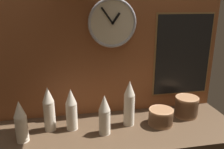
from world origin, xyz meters
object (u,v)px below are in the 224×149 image
(wall_clock, at_px, (112,23))
(menu_board, at_px, (183,55))
(cup_stack_center_left, at_px, (71,109))
(cup_stack_left, at_px, (49,109))
(bowl_stack_right, at_px, (161,116))
(cup_stack_far_left, at_px, (21,121))
(cup_stack_center_right, at_px, (129,103))
(bowl_stack_far_right, at_px, (186,106))
(cup_stack_center, at_px, (104,115))

(wall_clock, height_order, menu_board, wall_clock)
(cup_stack_center_left, height_order, cup_stack_left, cup_stack_left)
(bowl_stack_right, bearing_deg, wall_clock, 140.63)
(cup_stack_far_left, distance_m, bowl_stack_right, 0.88)
(cup_stack_center_left, bearing_deg, cup_stack_center_right, -2.21)
(cup_stack_left, bearing_deg, wall_clock, 20.04)
(cup_stack_center_left, xyz_separation_m, wall_clock, (0.30, 0.18, 0.52))
(cup_stack_far_left, xyz_separation_m, menu_board, (1.13, 0.27, 0.28))
(cup_stack_center_left, distance_m, bowl_stack_far_right, 0.81)
(cup_stack_center_left, xyz_separation_m, bowl_stack_right, (0.59, -0.06, -0.08))
(cup_stack_center, bearing_deg, wall_clock, 69.32)
(cup_stack_center_left, height_order, wall_clock, wall_clock)
(cup_stack_left, xyz_separation_m, bowl_stack_far_right, (0.95, 0.01, -0.07))
(cup_stack_far_left, relative_size, wall_clock, 0.79)
(cup_stack_center_right, distance_m, bowl_stack_far_right, 0.44)
(bowl_stack_far_right, height_order, menu_board, menu_board)
(cup_stack_left, relative_size, cup_stack_center, 1.14)
(cup_stack_center, relative_size, cup_stack_far_left, 1.00)
(bowl_stack_right, bearing_deg, cup_stack_center_left, 174.59)
(wall_clock, bearing_deg, cup_stack_center, -110.68)
(cup_stack_center, distance_m, menu_board, 0.75)
(bowl_stack_right, height_order, wall_clock, wall_clock)
(cup_stack_center_left, distance_m, wall_clock, 0.62)
(cup_stack_far_left, bearing_deg, cup_stack_left, 33.88)
(cup_stack_center, bearing_deg, menu_board, 23.91)
(cup_stack_center_left, bearing_deg, bowl_stack_right, -5.41)
(bowl_stack_right, bearing_deg, menu_board, 44.45)
(cup_stack_center, distance_m, bowl_stack_far_right, 0.63)
(cup_stack_left, bearing_deg, menu_board, 9.88)
(cup_stack_far_left, distance_m, menu_board, 1.19)
(cup_stack_center, xyz_separation_m, bowl_stack_right, (0.39, 0.04, -0.07))
(cup_stack_far_left, relative_size, cup_stack_center_right, 0.83)
(cup_stack_far_left, distance_m, cup_stack_center_right, 0.67)
(cup_stack_far_left, relative_size, menu_board, 0.42)
(cup_stack_far_left, height_order, cup_stack_center_right, cup_stack_center_right)
(cup_stack_center_right, relative_size, bowl_stack_far_right, 1.89)
(cup_stack_far_left, bearing_deg, menu_board, 13.62)
(cup_stack_center, bearing_deg, cup_stack_center_left, 154.49)
(cup_stack_center_left, relative_size, bowl_stack_right, 1.68)
(cup_stack_center_left, bearing_deg, menu_board, 12.66)
(cup_stack_left, xyz_separation_m, bowl_stack_right, (0.72, -0.07, -0.09))
(cup_stack_center_left, distance_m, cup_stack_center, 0.22)
(bowl_stack_right, xyz_separation_m, bowl_stack_far_right, (0.23, 0.08, 0.02))
(bowl_stack_far_right, bearing_deg, bowl_stack_right, -160.34)
(cup_stack_center_left, height_order, bowl_stack_far_right, cup_stack_center_left)
(cup_stack_center_left, distance_m, cup_stack_left, 0.14)
(cup_stack_left, relative_size, bowl_stack_right, 1.78)
(cup_stack_center, relative_size, wall_clock, 0.79)
(cup_stack_center_right, distance_m, bowl_stack_right, 0.23)
(cup_stack_center, relative_size, bowl_stack_right, 1.57)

